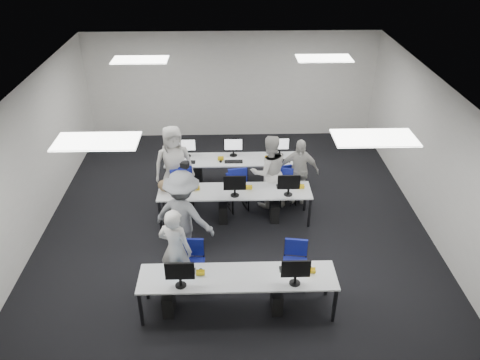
{
  "coord_description": "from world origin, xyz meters",
  "views": [
    {
      "loc": [
        -0.12,
        -8.07,
        5.93
      ],
      "look_at": [
        0.11,
        0.19,
        1.0
      ],
      "focal_mm": 35.0,
      "sensor_mm": 36.0,
      "label": 1
    }
  ],
  "objects_px": {
    "chair_0": "(192,272)",
    "student_2": "(174,164)",
    "chair_3": "(237,198)",
    "desk_mid": "(235,193)",
    "chair_7": "(283,189)",
    "photographer": "(183,216)",
    "chair_5": "(181,190)",
    "chair_4": "(285,192)",
    "student_1": "(269,172)",
    "chair_1": "(294,272)",
    "student_0": "(176,250)",
    "chair_2": "(184,195)",
    "chair_6": "(236,188)",
    "desk_front": "(238,279)",
    "student_3": "(298,171)"
  },
  "relations": [
    {
      "from": "chair_0",
      "to": "student_2",
      "type": "distance_m",
      "value": 3.01
    },
    {
      "from": "student_2",
      "to": "chair_3",
      "type": "bearing_deg",
      "value": -33.85
    },
    {
      "from": "desk_mid",
      "to": "chair_7",
      "type": "xyz_separation_m",
      "value": [
        1.12,
        0.75,
        -0.38
      ]
    },
    {
      "from": "photographer",
      "to": "chair_5",
      "type": "bearing_deg",
      "value": -59.68
    },
    {
      "from": "chair_4",
      "to": "chair_5",
      "type": "height_order",
      "value": "chair_5"
    },
    {
      "from": "chair_3",
      "to": "student_1",
      "type": "relative_size",
      "value": 0.49
    },
    {
      "from": "chair_0",
      "to": "chair_7",
      "type": "relative_size",
      "value": 0.93
    },
    {
      "from": "chair_1",
      "to": "student_1",
      "type": "relative_size",
      "value": 0.5
    },
    {
      "from": "chair_7",
      "to": "student_0",
      "type": "distance_m",
      "value": 3.55
    },
    {
      "from": "chair_2",
      "to": "chair_4",
      "type": "bearing_deg",
      "value": -2.99
    },
    {
      "from": "chair_7",
      "to": "photographer",
      "type": "height_order",
      "value": "photographer"
    },
    {
      "from": "chair_1",
      "to": "photographer",
      "type": "bearing_deg",
      "value": 165.4
    },
    {
      "from": "desk_mid",
      "to": "chair_7",
      "type": "distance_m",
      "value": 1.4
    },
    {
      "from": "chair_6",
      "to": "photographer",
      "type": "bearing_deg",
      "value": -126.72
    },
    {
      "from": "desk_mid",
      "to": "photographer",
      "type": "distance_m",
      "value": 1.51
    },
    {
      "from": "student_0",
      "to": "student_2",
      "type": "height_order",
      "value": "student_2"
    },
    {
      "from": "chair_4",
      "to": "chair_7",
      "type": "bearing_deg",
      "value": 94.97
    },
    {
      "from": "chair_3",
      "to": "chair_4",
      "type": "bearing_deg",
      "value": -8.58
    },
    {
      "from": "desk_front",
      "to": "chair_2",
      "type": "bearing_deg",
      "value": 109.52
    },
    {
      "from": "chair_4",
      "to": "student_1",
      "type": "height_order",
      "value": "student_1"
    },
    {
      "from": "chair_5",
      "to": "chair_6",
      "type": "xyz_separation_m",
      "value": [
        1.25,
        0.06,
        -0.01
      ]
    },
    {
      "from": "student_2",
      "to": "chair_6",
      "type": "bearing_deg",
      "value": -20.15
    },
    {
      "from": "chair_5",
      "to": "student_3",
      "type": "bearing_deg",
      "value": -10.15
    },
    {
      "from": "student_2",
      "to": "chair_5",
      "type": "bearing_deg",
      "value": -66.45
    },
    {
      "from": "chair_0",
      "to": "chair_7",
      "type": "xyz_separation_m",
      "value": [
        1.91,
        2.73,
        0.02
      ]
    },
    {
      "from": "chair_1",
      "to": "chair_2",
      "type": "relative_size",
      "value": 0.95
    },
    {
      "from": "chair_2",
      "to": "chair_3",
      "type": "height_order",
      "value": "chair_2"
    },
    {
      "from": "chair_5",
      "to": "desk_mid",
      "type": "bearing_deg",
      "value": -41.71
    },
    {
      "from": "chair_5",
      "to": "chair_2",
      "type": "bearing_deg",
      "value": -74.37
    },
    {
      "from": "student_3",
      "to": "student_0",
      "type": "bearing_deg",
      "value": -123.52
    },
    {
      "from": "chair_0",
      "to": "student_0",
      "type": "height_order",
      "value": "student_0"
    },
    {
      "from": "student_0",
      "to": "student_2",
      "type": "xyz_separation_m",
      "value": [
        -0.3,
        2.93,
        0.07
      ]
    },
    {
      "from": "student_0",
      "to": "student_3",
      "type": "bearing_deg",
      "value": -111.57
    },
    {
      "from": "desk_mid",
      "to": "chair_1",
      "type": "relative_size",
      "value": 3.74
    },
    {
      "from": "student_0",
      "to": "student_1",
      "type": "bearing_deg",
      "value": -104.53
    },
    {
      "from": "student_1",
      "to": "photographer",
      "type": "relative_size",
      "value": 0.93
    },
    {
      "from": "desk_front",
      "to": "student_3",
      "type": "height_order",
      "value": "student_3"
    },
    {
      "from": "chair_2",
      "to": "chair_4",
      "type": "relative_size",
      "value": 1.06
    },
    {
      "from": "photographer",
      "to": "student_1",
      "type": "bearing_deg",
      "value": -112.31
    },
    {
      "from": "chair_7",
      "to": "student_3",
      "type": "bearing_deg",
      "value": 13.16
    },
    {
      "from": "desk_front",
      "to": "chair_0",
      "type": "height_order",
      "value": "chair_0"
    },
    {
      "from": "chair_1",
      "to": "student_1",
      "type": "bearing_deg",
      "value": 104.58
    },
    {
      "from": "student_0",
      "to": "chair_1",
      "type": "bearing_deg",
      "value": -159.07
    },
    {
      "from": "student_0",
      "to": "chair_2",
      "type": "bearing_deg",
      "value": -67.7
    },
    {
      "from": "desk_mid",
      "to": "student_3",
      "type": "relative_size",
      "value": 2.09
    },
    {
      "from": "desk_mid",
      "to": "chair_4",
      "type": "bearing_deg",
      "value": 29.99
    },
    {
      "from": "chair_0",
      "to": "chair_4",
      "type": "relative_size",
      "value": 1.04
    },
    {
      "from": "student_0",
      "to": "desk_front",
      "type": "bearing_deg",
      "value": 171.3
    },
    {
      "from": "student_3",
      "to": "desk_mid",
      "type": "bearing_deg",
      "value": -144.32
    },
    {
      "from": "chair_1",
      "to": "student_3",
      "type": "height_order",
      "value": "student_3"
    }
  ]
}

